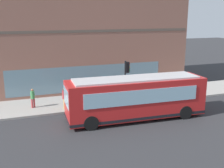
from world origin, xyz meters
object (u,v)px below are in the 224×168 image
at_px(traffic_light_near_corner, 127,74).
at_px(pedestrian_near_hydrant, 64,97).
at_px(newspaper_vending_box, 105,97).
at_px(pedestrian_walking_along_curb, 33,97).
at_px(fire_hydrant, 167,89).
at_px(city_bus_nearside, 136,98).

xyz_separation_m(traffic_light_near_corner, pedestrian_near_hydrant, (0.04, 5.26, -1.50)).
relative_size(traffic_light_near_corner, newspaper_vending_box, 3.97).
bearing_deg(pedestrian_near_hydrant, newspaper_vending_box, -79.84).
bearing_deg(newspaper_vending_box, pedestrian_walking_along_curb, 84.86).
relative_size(fire_hydrant, newspaper_vending_box, 0.82).
xyz_separation_m(traffic_light_near_corner, fire_hydrant, (1.39, -4.80, -2.13)).
bearing_deg(traffic_light_near_corner, pedestrian_near_hydrant, 89.62).
xyz_separation_m(fire_hydrant, newspaper_vending_box, (-0.72, 6.50, 0.09)).
bearing_deg(traffic_light_near_corner, city_bus_nearside, 168.41).
xyz_separation_m(pedestrian_near_hydrant, newspaper_vending_box, (0.64, -3.56, -0.54)).
xyz_separation_m(city_bus_nearside, traffic_light_near_corner, (3.39, -0.70, 1.09)).
distance_m(traffic_light_near_corner, pedestrian_near_hydrant, 5.47).
xyz_separation_m(city_bus_nearside, fire_hydrant, (4.78, -5.50, -1.04)).
bearing_deg(pedestrian_near_hydrant, pedestrian_walking_along_curb, 63.29).
height_order(city_bus_nearside, newspaper_vending_box, city_bus_nearside).
height_order(city_bus_nearside, pedestrian_near_hydrant, city_bus_nearside).
distance_m(traffic_light_near_corner, fire_hydrant, 5.43).
bearing_deg(city_bus_nearside, newspaper_vending_box, 13.87).
bearing_deg(city_bus_nearside, pedestrian_walking_along_curb, 56.30).
bearing_deg(newspaper_vending_box, traffic_light_near_corner, -111.62).
bearing_deg(city_bus_nearside, fire_hydrant, -48.96).
bearing_deg(pedestrian_walking_along_curb, pedestrian_near_hydrant, -116.71).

